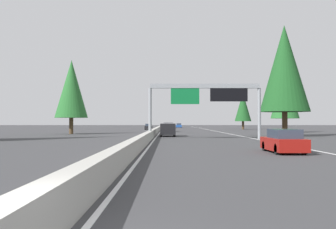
{
  "coord_description": "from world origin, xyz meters",
  "views": [
    {
      "loc": [
        -4.86,
        -1.72,
        1.91
      ],
      "look_at": [
        45.02,
        -1.73,
        2.9
      ],
      "focal_mm": 40.13,
      "sensor_mm": 36.0,
      "label": 1
    }
  ],
  "objects_px": {
    "minivan_near_right": "(168,129)",
    "conifer_right_near": "(284,68)",
    "conifer_right_far": "(243,107)",
    "oncoming_near": "(149,127)",
    "sign_gantry_overhead": "(206,95)",
    "conifer_left_near": "(71,89)",
    "sedan_mid_left": "(283,142)",
    "pickup_distant_a": "(168,127)",
    "conifer_right_mid": "(285,94)",
    "sedan_far_right": "(179,126)"
  },
  "relations": [
    {
      "from": "sign_gantry_overhead",
      "to": "conifer_left_near",
      "type": "relative_size",
      "value": 1.08
    },
    {
      "from": "conifer_left_near",
      "to": "conifer_right_mid",
      "type": "bearing_deg",
      "value": -76.46
    },
    {
      "from": "conifer_right_far",
      "to": "oncoming_near",
      "type": "bearing_deg",
      "value": 97.31
    },
    {
      "from": "sedan_mid_left",
      "to": "conifer_right_far",
      "type": "bearing_deg",
      "value": -9.38
    },
    {
      "from": "pickup_distant_a",
      "to": "conifer_left_near",
      "type": "height_order",
      "value": "conifer_left_near"
    },
    {
      "from": "conifer_right_far",
      "to": "minivan_near_right",
      "type": "bearing_deg",
      "value": 157.22
    },
    {
      "from": "minivan_near_right",
      "to": "conifer_right_far",
      "type": "distance_m",
      "value": 49.49
    },
    {
      "from": "sedan_mid_left",
      "to": "conifer_right_far",
      "type": "relative_size",
      "value": 0.46
    },
    {
      "from": "sedan_mid_left",
      "to": "pickup_distant_a",
      "type": "distance_m",
      "value": 50.06
    },
    {
      "from": "conifer_right_mid",
      "to": "conifer_left_near",
      "type": "distance_m",
      "value": 37.6
    },
    {
      "from": "sedan_far_right",
      "to": "conifer_left_near",
      "type": "height_order",
      "value": "conifer_left_near"
    },
    {
      "from": "oncoming_near",
      "to": "conifer_right_near",
      "type": "height_order",
      "value": "conifer_right_near"
    },
    {
      "from": "sedan_mid_left",
      "to": "minivan_near_right",
      "type": "height_order",
      "value": "minivan_near_right"
    },
    {
      "from": "minivan_near_right",
      "to": "conifer_right_near",
      "type": "bearing_deg",
      "value": -90.17
    },
    {
      "from": "conifer_left_near",
      "to": "pickup_distant_a",
      "type": "bearing_deg",
      "value": -48.29
    },
    {
      "from": "pickup_distant_a",
      "to": "conifer_right_mid",
      "type": "height_order",
      "value": "conifer_right_mid"
    },
    {
      "from": "sign_gantry_overhead",
      "to": "conifer_right_near",
      "type": "bearing_deg",
      "value": -56.07
    },
    {
      "from": "sedan_mid_left",
      "to": "conifer_left_near",
      "type": "relative_size",
      "value": 0.37
    },
    {
      "from": "conifer_right_far",
      "to": "conifer_left_near",
      "type": "xyz_separation_m",
      "value": [
        -35.93,
        34.36,
        1.38
      ]
    },
    {
      "from": "sedan_mid_left",
      "to": "pickup_distant_a",
      "type": "bearing_deg",
      "value": 8.25
    },
    {
      "from": "conifer_right_near",
      "to": "minivan_near_right",
      "type": "bearing_deg",
      "value": 89.83
    },
    {
      "from": "sedan_far_right",
      "to": "conifer_right_far",
      "type": "xyz_separation_m",
      "value": [
        -28.58,
        -15.5,
        5.07
      ]
    },
    {
      "from": "sign_gantry_overhead",
      "to": "sedan_mid_left",
      "type": "bearing_deg",
      "value": -171.3
    },
    {
      "from": "sign_gantry_overhead",
      "to": "conifer_right_near",
      "type": "distance_m",
      "value": 14.09
    },
    {
      "from": "conifer_right_far",
      "to": "sedan_far_right",
      "type": "bearing_deg",
      "value": 28.47
    },
    {
      "from": "sedan_mid_left",
      "to": "conifer_right_near",
      "type": "distance_m",
      "value": 28.87
    },
    {
      "from": "sedan_mid_left",
      "to": "sedan_far_right",
      "type": "height_order",
      "value": "same"
    },
    {
      "from": "sign_gantry_overhead",
      "to": "conifer_right_far",
      "type": "relative_size",
      "value": 1.34
    },
    {
      "from": "pickup_distant_a",
      "to": "conifer_left_near",
      "type": "bearing_deg",
      "value": 131.71
    },
    {
      "from": "minivan_near_right",
      "to": "pickup_distant_a",
      "type": "distance_m",
      "value": 23.14
    },
    {
      "from": "sign_gantry_overhead",
      "to": "conifer_right_mid",
      "type": "distance_m",
      "value": 30.99
    },
    {
      "from": "sign_gantry_overhead",
      "to": "pickup_distant_a",
      "type": "height_order",
      "value": "sign_gantry_overhead"
    },
    {
      "from": "conifer_right_near",
      "to": "sign_gantry_overhead",
      "type": "bearing_deg",
      "value": 123.93
    },
    {
      "from": "sedan_far_right",
      "to": "oncoming_near",
      "type": "relative_size",
      "value": 1.0
    },
    {
      "from": "sign_gantry_overhead",
      "to": "minivan_near_right",
      "type": "distance_m",
      "value": 9.59
    },
    {
      "from": "sedan_far_right",
      "to": "conifer_right_mid",
      "type": "height_order",
      "value": "conifer_right_mid"
    },
    {
      "from": "oncoming_near",
      "to": "conifer_right_far",
      "type": "bearing_deg",
      "value": 97.31
    },
    {
      "from": "oncoming_near",
      "to": "conifer_right_far",
      "type": "distance_m",
      "value": 24.52
    },
    {
      "from": "conifer_right_mid",
      "to": "oncoming_near",
      "type": "bearing_deg",
      "value": 47.2
    },
    {
      "from": "minivan_near_right",
      "to": "oncoming_near",
      "type": "distance_m",
      "value": 42.62
    },
    {
      "from": "conifer_left_near",
      "to": "sign_gantry_overhead",
      "type": "bearing_deg",
      "value": -131.01
    },
    {
      "from": "conifer_right_far",
      "to": "pickup_distant_a",
      "type": "bearing_deg",
      "value": 139.47
    },
    {
      "from": "minivan_near_right",
      "to": "conifer_right_near",
      "type": "height_order",
      "value": "conifer_right_near"
    },
    {
      "from": "sign_gantry_overhead",
      "to": "oncoming_near",
      "type": "height_order",
      "value": "sign_gantry_overhead"
    },
    {
      "from": "minivan_near_right",
      "to": "pickup_distant_a",
      "type": "bearing_deg",
      "value": -0.07
    },
    {
      "from": "pickup_distant_a",
      "to": "conifer_right_far",
      "type": "bearing_deg",
      "value": -40.53
    },
    {
      "from": "sedan_mid_left",
      "to": "pickup_distant_a",
      "type": "xyz_separation_m",
      "value": [
        49.55,
        7.18,
        0.23
      ]
    },
    {
      "from": "conifer_right_near",
      "to": "conifer_left_near",
      "type": "relative_size",
      "value": 1.26
    },
    {
      "from": "oncoming_near",
      "to": "conifer_right_mid",
      "type": "xyz_separation_m",
      "value": [
        -24.07,
        -25.99,
        6.36
      ]
    },
    {
      "from": "conifer_right_far",
      "to": "conifer_left_near",
      "type": "bearing_deg",
      "value": 136.28
    }
  ]
}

